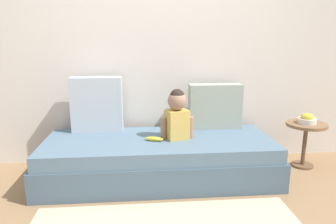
{
  "coord_description": "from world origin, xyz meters",
  "views": [
    {
      "loc": [
        -0.16,
        -2.68,
        1.28
      ],
      "look_at": [
        0.08,
        0.0,
        0.64
      ],
      "focal_mm": 32.89,
      "sensor_mm": 36.0,
      "label": 1
    }
  ],
  "objects": [
    {
      "name": "throw_pillow_left",
      "position": [
        -0.59,
        0.31,
        0.65
      ],
      "size": [
        0.49,
        0.16,
        0.53
      ],
      "primitive_type": "cube",
      "color": "#B2BCC6",
      "rests_on": "couch"
    },
    {
      "name": "banana",
      "position": [
        -0.05,
        -0.06,
        0.41
      ],
      "size": [
        0.18,
        0.09,
        0.04
      ],
      "primitive_type": "ellipsoid",
      "rotation": [
        0.0,
        0.0,
        -0.31
      ],
      "color": "yellow",
      "rests_on": "couch"
    },
    {
      "name": "fruit_bowl",
      "position": [
        1.49,
        0.15,
        0.5
      ],
      "size": [
        0.18,
        0.18,
        0.1
      ],
      "color": "silver",
      "rests_on": "side_table"
    },
    {
      "name": "back_wall",
      "position": [
        0.0,
        0.54,
        1.11
      ],
      "size": [
        5.34,
        0.1,
        2.22
      ],
      "primitive_type": "cube",
      "color": "silver",
      "rests_on": "ground"
    },
    {
      "name": "ground_plane",
      "position": [
        0.0,
        0.0,
        0.0
      ],
      "size": [
        12.0,
        12.0,
        0.0
      ],
      "primitive_type": "plane",
      "color": "#93704C"
    },
    {
      "name": "toddler",
      "position": [
        0.16,
        -0.0,
        0.62
      ],
      "size": [
        0.3,
        0.21,
        0.46
      ],
      "color": "gold",
      "rests_on": "couch"
    },
    {
      "name": "throw_pillow_right",
      "position": [
        0.59,
        0.31,
        0.61
      ],
      "size": [
        0.53,
        0.16,
        0.45
      ],
      "primitive_type": "cube",
      "color": "#99A393",
      "rests_on": "couch"
    },
    {
      "name": "couch",
      "position": [
        0.0,
        0.0,
        0.19
      ],
      "size": [
        2.14,
        0.82,
        0.39
      ],
      "color": "#495F70",
      "rests_on": "ground"
    },
    {
      "name": "side_table",
      "position": [
        1.49,
        0.15,
        0.35
      ],
      "size": [
        0.39,
        0.39,
        0.46
      ],
      "color": "brown",
      "rests_on": "ground"
    }
  ]
}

